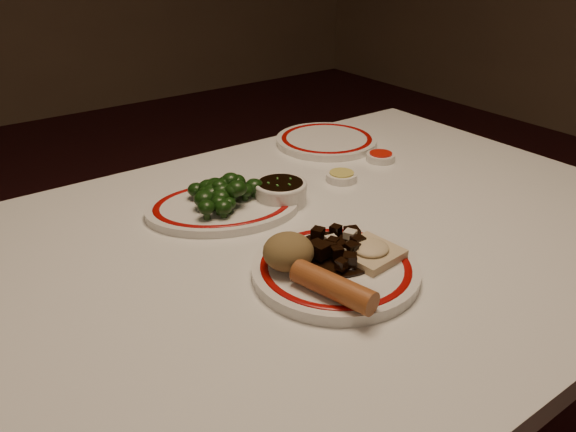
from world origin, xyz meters
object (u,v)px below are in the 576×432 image
Objects in this scene: fried_wonton at (370,251)px; broccoli_pile at (222,191)px; spring_roll at (333,286)px; stirfry_heap at (337,249)px; dining_table at (333,270)px; soy_bowl at (281,193)px; broccoli_plate at (223,207)px; rice_mound at (288,252)px; main_plate at (335,269)px.

fried_wonton is 0.61× the size of broccoli_pile.
stirfry_heap is (0.08, 0.08, -0.01)m from spring_roll.
soy_bowl is (-0.02, 0.13, 0.11)m from dining_table.
spring_roll is at bearing -157.37° from fried_wonton.
dining_table is 9.56× the size of spring_roll.
dining_table is 8.04× the size of broccoli_pile.
dining_table is at bearing -52.08° from broccoli_plate.
spring_roll is at bearing -113.27° from soy_bowl.
broccoli_plate is 3.46× the size of soy_bowl.
spring_roll is at bearing -94.73° from broccoli_pile.
stirfry_heap is (0.08, -0.01, -0.02)m from rice_mound.
broccoli_plate is at bearing 82.55° from rice_mound.
spring_roll reaches higher than fried_wonton.
rice_mound is at bearing -97.45° from broccoli_plate.
main_plate is 4.08× the size of rice_mound.
rice_mound is (-0.16, -0.08, 0.14)m from dining_table.
stirfry_heap is at bearing -10.26° from rice_mound.
broccoli_pile is 1.53× the size of soy_bowl.
soy_bowl is at bearing -17.32° from broccoli_pile.
soy_bowl reaches higher than broccoli_plate.
broccoli_pile is (-0.05, 0.26, 0.01)m from stirfry_heap.
fried_wonton is at bearing -108.35° from dining_table.
rice_mound is 0.56× the size of stirfry_heap.
spring_roll is 0.11m from stirfry_heap.
broccoli_pile reaches higher than stirfry_heap.
rice_mound reaches higher than broccoli_pile.
main_plate is 0.06m from fried_wonton.
rice_mound is at bearing 79.53° from spring_roll.
rice_mound is 0.77× the size of soy_bowl.
broccoli_plate is at bearing -176.55° from broccoli_pile.
dining_table is 0.18m from fried_wonton.
broccoli_pile is at bearing 71.73° from spring_roll.
spring_roll is (-0.06, -0.06, 0.02)m from main_plate.
dining_table is 3.92× the size of main_plate.
fried_wonton is at bearing -74.20° from broccoli_pile.
stirfry_heap reaches higher than main_plate.
main_plate is 0.91× the size of broccoli_plate.
spring_roll reaches higher than main_plate.
main_plate is at bearing 33.41° from spring_roll.
rice_mound is 0.83× the size of fried_wonton.
fried_wonton is at bearing -43.08° from stirfry_heap.
stirfry_heap is 1.36× the size of soy_bowl.
dining_table is at bearing -52.32° from broccoli_pile.
rice_mound is at bearing -97.69° from broccoli_pile.
spring_roll is at bearing -86.93° from rice_mound.
rice_mound is 0.10m from spring_roll.
rice_mound is (-0.06, 0.04, 0.03)m from main_plate.
broccoli_plate is (-0.13, 0.17, 0.10)m from dining_table.
stirfry_heap is at bearing 33.10° from spring_roll.
broccoli_pile is (-0.03, 0.28, 0.03)m from main_plate.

